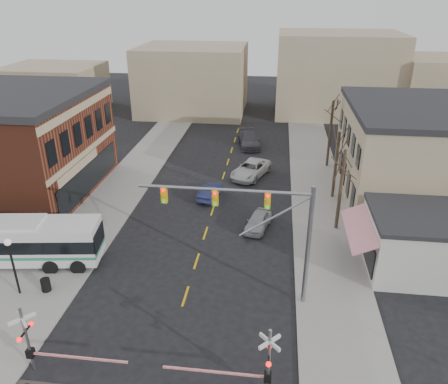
{
  "coord_description": "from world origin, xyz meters",
  "views": [
    {
      "loc": [
        5.18,
        -19.99,
        17.88
      ],
      "look_at": [
        1.45,
        10.53,
        3.5
      ],
      "focal_mm": 35.0,
      "sensor_mm": 36.0,
      "label": 1
    }
  ],
  "objects_px": {
    "rr_crossing_west": "(35,341)",
    "car_b": "(210,191)",
    "street_lamp": "(11,255)",
    "car_a": "(258,221)",
    "pedestrian_near": "(68,256)",
    "trash_bin": "(46,285)",
    "traffic_signal_mast": "(262,219)",
    "transit_bus": "(9,241)",
    "rr_crossing_east": "(259,363)",
    "pedestrian_far": "(71,222)",
    "car_c": "(251,169)",
    "car_d": "(249,140)"
  },
  "relations": [
    {
      "from": "transit_bus",
      "to": "car_d",
      "type": "height_order",
      "value": "transit_bus"
    },
    {
      "from": "trash_bin",
      "to": "car_b",
      "type": "xyz_separation_m",
      "value": [
        8.4,
        15.17,
        0.11
      ]
    },
    {
      "from": "pedestrian_far",
      "to": "car_d",
      "type": "bearing_deg",
      "value": 38.89
    },
    {
      "from": "trash_bin",
      "to": "car_b",
      "type": "distance_m",
      "value": 17.34
    },
    {
      "from": "rr_crossing_west",
      "to": "car_a",
      "type": "height_order",
      "value": "rr_crossing_west"
    },
    {
      "from": "trash_bin",
      "to": "street_lamp",
      "type": "bearing_deg",
      "value": -163.83
    },
    {
      "from": "street_lamp",
      "to": "rr_crossing_west",
      "type": "bearing_deg",
      "value": -51.68
    },
    {
      "from": "car_c",
      "to": "street_lamp",
      "type": "bearing_deg",
      "value": -101.24
    },
    {
      "from": "car_d",
      "to": "street_lamp",
      "type": "bearing_deg",
      "value": -123.49
    },
    {
      "from": "rr_crossing_east",
      "to": "car_b",
      "type": "height_order",
      "value": "rr_crossing_east"
    },
    {
      "from": "car_b",
      "to": "pedestrian_near",
      "type": "bearing_deg",
      "value": 65.38
    },
    {
      "from": "traffic_signal_mast",
      "to": "pedestrian_far",
      "type": "relative_size",
      "value": 5.77
    },
    {
      "from": "street_lamp",
      "to": "pedestrian_near",
      "type": "xyz_separation_m",
      "value": [
        1.85,
        3.31,
        -2.09
      ]
    },
    {
      "from": "pedestrian_far",
      "to": "car_c",
      "type": "bearing_deg",
      "value": 22.47
    },
    {
      "from": "car_a",
      "to": "car_b",
      "type": "xyz_separation_m",
      "value": [
        -4.76,
        5.2,
        -0.0
      ]
    },
    {
      "from": "rr_crossing_east",
      "to": "car_c",
      "type": "xyz_separation_m",
      "value": [
        -2.15,
        26.94,
        -1.18
      ]
    },
    {
      "from": "car_b",
      "to": "car_c",
      "type": "xyz_separation_m",
      "value": [
        3.45,
        5.63,
        0.13
      ]
    },
    {
      "from": "transit_bus",
      "to": "pedestrian_near",
      "type": "bearing_deg",
      "value": 0.31
    },
    {
      "from": "transit_bus",
      "to": "car_b",
      "type": "xyz_separation_m",
      "value": [
        12.33,
        12.35,
        -1.17
      ]
    },
    {
      "from": "car_a",
      "to": "pedestrian_far",
      "type": "relative_size",
      "value": 2.22
    },
    {
      "from": "traffic_signal_mast",
      "to": "car_d",
      "type": "distance_m",
      "value": 30.02
    },
    {
      "from": "car_c",
      "to": "rr_crossing_east",
      "type": "bearing_deg",
      "value": -64.37
    },
    {
      "from": "traffic_signal_mast",
      "to": "rr_crossing_east",
      "type": "distance_m",
      "value": 8.05
    },
    {
      "from": "transit_bus",
      "to": "traffic_signal_mast",
      "type": "height_order",
      "value": "traffic_signal_mast"
    },
    {
      "from": "pedestrian_near",
      "to": "traffic_signal_mast",
      "type": "bearing_deg",
      "value": -113.13
    },
    {
      "from": "street_lamp",
      "to": "car_c",
      "type": "bearing_deg",
      "value": 57.7
    },
    {
      "from": "traffic_signal_mast",
      "to": "pedestrian_near",
      "type": "relative_size",
      "value": 6.21
    },
    {
      "from": "transit_bus",
      "to": "rr_crossing_west",
      "type": "distance_m",
      "value": 11.19
    },
    {
      "from": "rr_crossing_east",
      "to": "trash_bin",
      "type": "distance_m",
      "value": 15.35
    },
    {
      "from": "car_d",
      "to": "pedestrian_near",
      "type": "height_order",
      "value": "pedestrian_near"
    },
    {
      "from": "car_c",
      "to": "transit_bus",
      "type": "bearing_deg",
      "value": -110.22
    },
    {
      "from": "street_lamp",
      "to": "car_a",
      "type": "height_order",
      "value": "street_lamp"
    },
    {
      "from": "rr_crossing_west",
      "to": "car_b",
      "type": "relative_size",
      "value": 1.39
    },
    {
      "from": "traffic_signal_mast",
      "to": "rr_crossing_west",
      "type": "height_order",
      "value": "traffic_signal_mast"
    },
    {
      "from": "street_lamp",
      "to": "pedestrian_far",
      "type": "height_order",
      "value": "street_lamp"
    },
    {
      "from": "car_a",
      "to": "car_c",
      "type": "distance_m",
      "value": 10.91
    },
    {
      "from": "rr_crossing_west",
      "to": "pedestrian_near",
      "type": "height_order",
      "value": "rr_crossing_west"
    },
    {
      "from": "rr_crossing_east",
      "to": "pedestrian_far",
      "type": "relative_size",
      "value": 3.19
    },
    {
      "from": "rr_crossing_west",
      "to": "car_c",
      "type": "xyz_separation_m",
      "value": [
        9.0,
        26.88,
        -1.18
      ]
    },
    {
      "from": "transit_bus",
      "to": "car_b",
      "type": "bearing_deg",
      "value": 45.05
    },
    {
      "from": "street_lamp",
      "to": "car_c",
      "type": "relative_size",
      "value": 0.71
    },
    {
      "from": "trash_bin",
      "to": "car_d",
      "type": "relative_size",
      "value": 0.15
    },
    {
      "from": "transit_bus",
      "to": "car_d",
      "type": "relative_size",
      "value": 2.25
    },
    {
      "from": "transit_bus",
      "to": "rr_crossing_west",
      "type": "height_order",
      "value": "rr_crossing_west"
    },
    {
      "from": "transit_bus",
      "to": "pedestrian_far",
      "type": "relative_size",
      "value": 7.32
    },
    {
      "from": "transit_bus",
      "to": "rr_crossing_west",
      "type": "relative_size",
      "value": 2.29
    },
    {
      "from": "street_lamp",
      "to": "pedestrian_near",
      "type": "relative_size",
      "value": 2.47
    },
    {
      "from": "car_a",
      "to": "street_lamp",
      "type": "bearing_deg",
      "value": -132.0
    },
    {
      "from": "trash_bin",
      "to": "transit_bus",
      "type": "bearing_deg",
      "value": 144.28
    },
    {
      "from": "street_lamp",
      "to": "pedestrian_near",
      "type": "bearing_deg",
      "value": 60.78
    }
  ]
}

